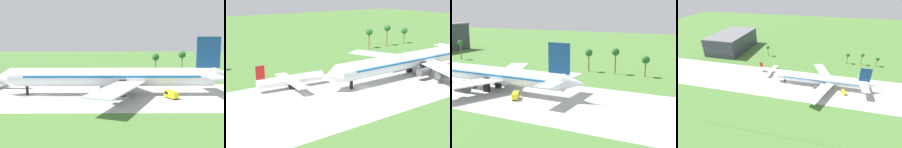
% 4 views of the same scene
% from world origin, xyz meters
% --- Properties ---
extents(ground_plane, '(600.00, 600.00, 0.00)m').
position_xyz_m(ground_plane, '(0.00, 0.00, 0.00)').
color(ground_plane, '#477233').
extents(taxiway_strip, '(320.00, 44.00, 0.02)m').
position_xyz_m(taxiway_strip, '(0.00, 0.00, 0.01)').
color(taxiway_strip, '#B2B2AD').
rests_on(taxiway_strip, ground_plane).
extents(jet_airliner, '(80.52, 62.05, 19.48)m').
position_xyz_m(jet_airliner, '(25.94, 1.71, 5.97)').
color(jet_airliner, silver).
rests_on(jet_airliner, ground_plane).
extents(baggage_tug, '(3.96, 5.22, 2.41)m').
position_xyz_m(baggage_tug, '(42.80, -4.65, 1.30)').
color(baggage_tug, black).
rests_on(baggage_tug, ground_plane).
extents(palm_tree_row, '(115.32, 3.60, 12.33)m').
position_xyz_m(palm_tree_row, '(36.15, 51.05, 9.16)').
color(palm_tree_row, brown).
rests_on(palm_tree_row, ground_plane).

